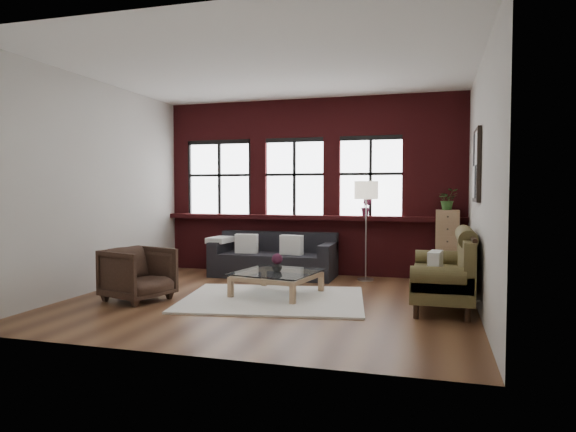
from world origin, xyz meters
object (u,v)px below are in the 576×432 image
(armchair, at_px, (138,274))
(coffee_table, at_px, (277,284))
(dark_sofa, at_px, (273,254))
(floor_lamp, at_px, (366,227))
(drawer_chest, at_px, (447,247))
(vase, at_px, (277,266))
(vintage_settee, at_px, (441,267))

(armchair, bearing_deg, coffee_table, -46.80)
(coffee_table, bearing_deg, dark_sofa, 109.60)
(armchair, bearing_deg, floor_lamp, -31.14)
(drawer_chest, bearing_deg, vase, -143.51)
(vintage_settee, relative_size, floor_lamp, 1.04)
(dark_sofa, height_order, floor_lamp, floor_lamp)
(coffee_table, height_order, floor_lamp, floor_lamp)
(coffee_table, distance_m, drawer_chest, 3.01)
(armchair, bearing_deg, dark_sofa, -8.79)
(floor_lamp, bearing_deg, vase, -123.23)
(coffee_table, relative_size, vase, 7.22)
(vase, height_order, drawer_chest, drawer_chest)
(dark_sofa, distance_m, drawer_chest, 2.97)
(drawer_chest, distance_m, floor_lamp, 1.36)
(vase, distance_m, floor_lamp, 2.02)
(drawer_chest, bearing_deg, floor_lamp, -174.19)
(dark_sofa, distance_m, coffee_table, 1.68)
(dark_sofa, bearing_deg, drawer_chest, 3.84)
(coffee_table, xyz_separation_m, drawer_chest, (2.39, 1.77, 0.43))
(dark_sofa, bearing_deg, armchair, -116.52)
(vintage_settee, distance_m, floor_lamp, 2.07)
(vintage_settee, distance_m, armchair, 4.14)
(vintage_settee, height_order, floor_lamp, floor_lamp)
(armchair, height_order, drawer_chest, drawer_chest)
(vase, height_order, floor_lamp, floor_lamp)
(armchair, xyz_separation_m, floor_lamp, (2.83, 2.48, 0.55))
(armchair, relative_size, floor_lamp, 0.44)
(vintage_settee, relative_size, vase, 12.66)
(drawer_chest, bearing_deg, vintage_settee, -93.49)
(vintage_settee, height_order, armchair, vintage_settee)
(vintage_settee, bearing_deg, coffee_table, -179.76)
(armchair, distance_m, coffee_table, 1.96)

